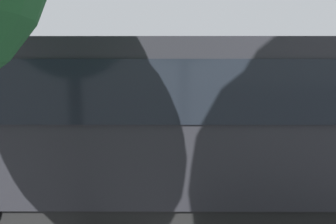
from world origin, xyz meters
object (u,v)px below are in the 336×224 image
object	(u,v)px
spectator_left	(246,128)
parked_motorcycle_silver	(297,151)
spectator_far_left	(278,123)
stunt_motorcycle	(128,103)
spectator_far_right	(121,126)
parked_motorcycle_dark	(183,150)
tour_bus	(188,125)
spectator_centre	(202,128)
traffic_cone	(166,121)
spectator_right	(162,125)

from	to	relation	value
spectator_left	parked_motorcycle_silver	bearing A→B (deg)	157.15
spectator_far_left	parked_motorcycle_silver	distance (m)	1.08
stunt_motorcycle	spectator_far_right	bearing A→B (deg)	96.92
spectator_left	parked_motorcycle_dark	distance (m)	1.93
tour_bus	stunt_motorcycle	size ratio (longest dim) A/B	5.58
spectator_centre	spectator_far_right	size ratio (longest dim) A/B	0.94
spectator_far_left	spectator_left	bearing A→B (deg)	17.33
spectator_centre	stunt_motorcycle	world-z (taller)	stunt_motorcycle
stunt_motorcycle	spectator_centre	bearing A→B (deg)	120.74
parked_motorcycle_dark	traffic_cone	distance (m)	5.04
spectator_far_left	spectator_far_right	world-z (taller)	spectator_far_left
spectator_far_left	parked_motorcycle_silver	bearing A→B (deg)	109.06
spectator_far_left	traffic_cone	size ratio (longest dim) A/B	2.84
tour_bus	traffic_cone	distance (m)	7.43
spectator_left	parked_motorcycle_silver	distance (m)	1.49
tour_bus	spectator_centre	distance (m)	2.86
spectator_right	spectator_far_right	distance (m)	1.20
spectator_far_right	parked_motorcycle_silver	size ratio (longest dim) A/B	0.87
spectator_right	parked_motorcycle_dark	bearing A→B (deg)	129.51
spectator_centre	spectator_far_right	bearing A→B (deg)	2.38
tour_bus	traffic_cone	xyz separation A→B (m)	(0.74, -7.27, -1.34)
spectator_right	parked_motorcycle_silver	xyz separation A→B (m)	(-3.69, 0.81, -0.52)
parked_motorcycle_dark	spectator_right	bearing A→B (deg)	-50.49
spectator_far_right	traffic_cone	world-z (taller)	spectator_far_right
spectator_far_left	traffic_cone	distance (m)	5.51
spectator_far_right	spectator_left	bearing A→B (deg)	-178.35
spectator_far_left	parked_motorcycle_silver	size ratio (longest dim) A/B	0.87
spectator_centre	stunt_motorcycle	distance (m)	5.69
spectator_centre	stunt_motorcycle	size ratio (longest dim) A/B	0.89
spectator_right	spectator_far_right	xyz separation A→B (m)	(1.14, 0.37, 0.06)
spectator_far_right	stunt_motorcycle	bearing A→B (deg)	-83.08
spectator_far_left	spectator_far_right	xyz separation A→B (m)	(4.53, 0.41, -0.01)
spectator_far_right	traffic_cone	distance (m)	4.81
tour_bus	parked_motorcycle_silver	size ratio (longest dim) A/B	5.13
spectator_right	spectator_centre	bearing A→B (deg)	166.71
tour_bus	traffic_cone	size ratio (longest dim) A/B	16.72
spectator_right	parked_motorcycle_silver	size ratio (longest dim) A/B	0.83
spectator_far_left	parked_motorcycle_dark	xyz separation A→B (m)	(2.79, 0.77, -0.60)
spectator_far_left	spectator_left	distance (m)	1.04
spectator_centre	spectator_right	xyz separation A→B (m)	(1.16, -0.27, 0.01)
spectator_centre	spectator_far_right	distance (m)	2.31
spectator_centre	traffic_cone	bearing A→B (deg)	-74.83
spectator_far_left	spectator_centre	bearing A→B (deg)	8.05
spectator_far_left	tour_bus	bearing A→B (deg)	48.38
spectator_centre	parked_motorcycle_dark	distance (m)	0.89
spectator_far_right	parked_motorcycle_dark	size ratio (longest dim) A/B	0.88
spectator_right	parked_motorcycle_dark	distance (m)	1.08
parked_motorcycle_dark	stunt_motorcycle	distance (m)	5.87
spectator_right	parked_motorcycle_dark	xyz separation A→B (m)	(-0.60, 0.73, -0.52)
parked_motorcycle_silver	stunt_motorcycle	world-z (taller)	stunt_motorcycle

